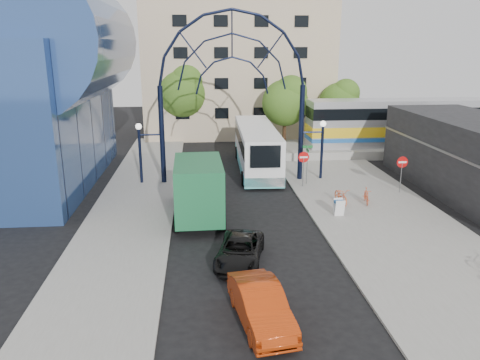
{
  "coord_description": "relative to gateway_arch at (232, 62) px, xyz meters",
  "views": [
    {
      "loc": [
        -2.4,
        -19.01,
        9.6
      ],
      "look_at": [
        -0.17,
        6.0,
        2.41
      ],
      "focal_mm": 35.0,
      "sensor_mm": 36.0,
      "label": 1
    }
  ],
  "objects": [
    {
      "name": "commercial_block_east",
      "position": [
        16.0,
        -4.0,
        -6.06
      ],
      "size": [
        6.0,
        16.0,
        5.0
      ],
      "primitive_type": "cube",
      "color": "black",
      "rests_on": "ground"
    },
    {
      "name": "sandwich_board",
      "position": [
        5.6,
        -8.02,
        -7.81
      ],
      "size": [
        0.55,
        0.61,
        0.99
      ],
      "color": "white",
      "rests_on": "sidewalk_east"
    },
    {
      "name": "stop_sign",
      "position": [
        4.8,
        -2.0,
        -6.56
      ],
      "size": [
        0.8,
        0.07,
        2.5
      ],
      "color": "slate",
      "rests_on": "sidewalk_east"
    },
    {
      "name": "plaza_west",
      "position": [
        -6.5,
        -8.0,
        -8.5
      ],
      "size": [
        5.0,
        50.0,
        0.12
      ],
      "primitive_type": "cube",
      "color": "gray",
      "rests_on": "ground"
    },
    {
      "name": "ground",
      "position": [
        0.0,
        -14.0,
        -8.56
      ],
      "size": [
        120.0,
        120.0,
        0.0
      ],
      "primitive_type": "plane",
      "color": "black",
      "rests_on": "ground"
    },
    {
      "name": "red_sedan",
      "position": [
        -0.35,
        -18.35,
        -7.83
      ],
      "size": [
        2.2,
        4.57,
        1.44
      ],
      "primitive_type": "imported",
      "rotation": [
        0.0,
        0.0,
        0.16
      ],
      "color": "#B0310A",
      "rests_on": "ground"
    },
    {
      "name": "train_platform",
      "position": [
        20.0,
        8.0,
        -8.16
      ],
      "size": [
        32.0,
        5.0,
        0.8
      ],
      "primitive_type": "cube",
      "color": "gray",
      "rests_on": "ground"
    },
    {
      "name": "tree_north_c",
      "position": [
        12.12,
        13.93,
        -4.28
      ],
      "size": [
        4.16,
        4.16,
        6.5
      ],
      "color": "#382314",
      "rests_on": "ground"
    },
    {
      "name": "bike_near_a",
      "position": [
        6.37,
        -5.86,
        -7.93
      ],
      "size": [
        0.85,
        1.97,
        1.01
      ],
      "primitive_type": "imported",
      "rotation": [
        0.0,
        0.0,
        0.09
      ],
      "color": "#E85D2E",
      "rests_on": "sidewalk_east"
    },
    {
      "name": "apartment_block",
      "position": [
        2.0,
        20.97,
        -1.55
      ],
      "size": [
        20.0,
        12.1,
        14.0
      ],
      "color": "#C9B48C",
      "rests_on": "ground"
    },
    {
      "name": "train_car",
      "position": [
        20.0,
        8.0,
        -5.66
      ],
      "size": [
        25.1,
        3.05,
        4.2
      ],
      "color": "#B7B7BC",
      "rests_on": "train_platform"
    },
    {
      "name": "city_bus",
      "position": [
        2.19,
        3.57,
        -6.74
      ],
      "size": [
        3.28,
        12.74,
        3.47
      ],
      "rotation": [
        0.0,
        0.0,
        -0.03
      ],
      "color": "white",
      "rests_on": "ground"
    },
    {
      "name": "bike_near_b",
      "position": [
        7.96,
        -6.0,
        -7.96
      ],
      "size": [
        0.75,
        1.65,
        0.96
      ],
      "primitive_type": "imported",
      "rotation": [
        0.0,
        0.0,
        -0.2
      ],
      "color": "#CA4B28",
      "rests_on": "sidewalk_east"
    },
    {
      "name": "tree_north_a",
      "position": [
        6.12,
        11.93,
        -3.95
      ],
      "size": [
        4.48,
        4.48,
        7.0
      ],
      "color": "#382314",
      "rests_on": "ground"
    },
    {
      "name": "black_suv",
      "position": [
        -0.65,
        -13.38,
        -7.97
      ],
      "size": [
        2.85,
        4.57,
        1.18
      ],
      "primitive_type": "imported",
      "rotation": [
        0.0,
        0.0,
        -0.22
      ],
      "color": "black",
      "rests_on": "ground"
    },
    {
      "name": "gateway_arch",
      "position": [
        0.0,
        0.0,
        0.0
      ],
      "size": [
        13.64,
        0.44,
        12.1
      ],
      "color": "black",
      "rests_on": "ground"
    },
    {
      "name": "green_truck",
      "position": [
        -2.5,
        -7.27,
        -6.78
      ],
      "size": [
        2.85,
        7.09,
        3.55
      ],
      "rotation": [
        0.0,
        0.0,
        0.02
      ],
      "color": "black",
      "rests_on": "ground"
    },
    {
      "name": "do_not_enter_sign",
      "position": [
        11.0,
        -4.0,
        -6.58
      ],
      "size": [
        0.76,
        0.07,
        2.48
      ],
      "color": "slate",
      "rests_on": "sidewalk_east"
    },
    {
      "name": "sidewalk_east",
      "position": [
        8.0,
        -10.0,
        -8.5
      ],
      "size": [
        8.0,
        56.0,
        0.12
      ],
      "primitive_type": "cube",
      "color": "gray",
      "rests_on": "ground"
    },
    {
      "name": "tree_north_b",
      "position": [
        -3.88,
        15.93,
        -3.29
      ],
      "size": [
        5.12,
        5.12,
        8.0
      ],
      "color": "#382314",
      "rests_on": "ground"
    },
    {
      "name": "transit_hall",
      "position": [
        -15.3,
        1.0,
        -1.86
      ],
      "size": [
        16.5,
        18.0,
        14.5
      ],
      "color": "#2C4986",
      "rests_on": "ground"
    },
    {
      "name": "street_name_sign",
      "position": [
        5.2,
        -1.4,
        -6.43
      ],
      "size": [
        0.7,
        0.7,
        2.8
      ],
      "color": "slate",
      "rests_on": "sidewalk_east"
    }
  ]
}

